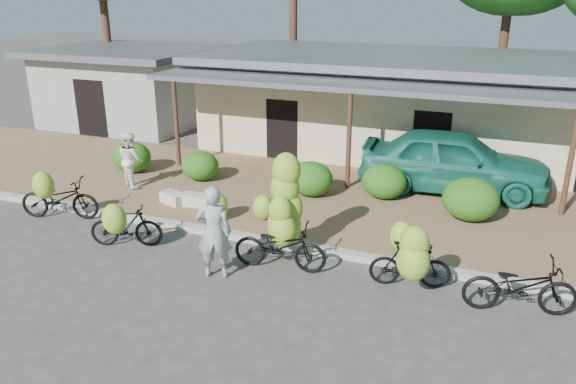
% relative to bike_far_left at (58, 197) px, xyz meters
% --- Properties ---
extents(ground, '(100.00, 100.00, 0.00)m').
position_rel_bike_far_left_xyz_m(ground, '(6.18, -1.43, -0.58)').
color(ground, '#3E3C39').
rests_on(ground, ground).
extents(sidewalk, '(60.00, 6.00, 0.12)m').
position_rel_bike_far_left_xyz_m(sidewalk, '(6.18, 3.57, -0.52)').
color(sidewalk, brown).
rests_on(sidewalk, ground).
extents(curb, '(60.00, 0.25, 0.15)m').
position_rel_bike_far_left_xyz_m(curb, '(6.18, 0.57, -0.51)').
color(curb, '#A8A399').
rests_on(curb, ground).
extents(shop_main, '(13.00, 8.50, 3.35)m').
position_rel_bike_far_left_xyz_m(shop_main, '(6.18, 9.50, 1.14)').
color(shop_main, beige).
rests_on(shop_main, ground).
extents(shop_grey, '(7.00, 6.00, 3.15)m').
position_rel_bike_far_left_xyz_m(shop_grey, '(-4.82, 9.56, 1.03)').
color(shop_grey, '#999894').
rests_on(shop_grey, ground).
extents(hedge_0, '(1.21, 1.09, 0.94)m').
position_rel_bike_far_left_xyz_m(hedge_0, '(-0.41, 3.58, 0.01)').
color(hedge_0, '#235212').
rests_on(hedge_0, sidewalk).
extents(hedge_1, '(1.12, 1.01, 0.88)m').
position_rel_bike_far_left_xyz_m(hedge_1, '(1.94, 3.68, -0.03)').
color(hedge_1, '#235212').
rests_on(hedge_1, sidewalk).
extents(hedge_2, '(1.22, 1.10, 0.96)m').
position_rel_bike_far_left_xyz_m(hedge_2, '(5.42, 3.65, 0.01)').
color(hedge_2, '#235212').
rests_on(hedge_2, sidewalk).
extents(hedge_3, '(1.21, 1.09, 0.94)m').
position_rel_bike_far_left_xyz_m(hedge_3, '(7.34, 4.18, 0.01)').
color(hedge_3, '#235212').
rests_on(hedge_3, sidewalk).
extents(hedge_4, '(1.37, 1.23, 1.07)m').
position_rel_bike_far_left_xyz_m(hedge_4, '(9.63, 3.47, 0.07)').
color(hedge_4, '#235212').
rests_on(hedge_4, sidewalk).
extents(bike_far_left, '(2.12, 1.47, 1.44)m').
position_rel_bike_far_left_xyz_m(bike_far_left, '(0.00, 0.00, 0.00)').
color(bike_far_left, black).
rests_on(bike_far_left, ground).
extents(bike_left, '(1.70, 1.33, 1.28)m').
position_rel_bike_far_left_xyz_m(bike_left, '(2.60, -0.80, -0.01)').
color(bike_left, black).
rests_on(bike_left, ground).
extents(bike_center, '(2.02, 1.32, 2.37)m').
position_rel_bike_far_left_xyz_m(bike_center, '(6.15, -0.18, 0.29)').
color(bike_center, black).
rests_on(bike_center, ground).
extents(bike_right, '(1.63, 1.28, 1.54)m').
position_rel_bike_far_left_xyz_m(bike_right, '(8.86, -0.39, 0.09)').
color(bike_right, black).
rests_on(bike_right, ground).
extents(bike_far_right, '(2.09, 1.11, 1.04)m').
position_rel_bike_far_left_xyz_m(bike_far_right, '(10.80, -0.36, -0.06)').
color(bike_far_right, black).
rests_on(bike_far_right, ground).
extents(loose_banana_a, '(0.58, 0.49, 0.72)m').
position_rel_bike_far_left_xyz_m(loose_banana_a, '(3.85, 1.16, -0.10)').
color(loose_banana_a, '#AAC832').
rests_on(loose_banana_a, sidewalk).
extents(loose_banana_b, '(0.52, 0.44, 0.65)m').
position_rel_bike_far_left_xyz_m(loose_banana_b, '(4.90, 1.60, -0.14)').
color(loose_banana_b, '#AAC832').
rests_on(loose_banana_b, sidewalk).
extents(loose_banana_c, '(0.54, 0.46, 0.68)m').
position_rel_bike_far_left_xyz_m(loose_banana_c, '(8.41, 1.14, -0.12)').
color(loose_banana_c, '#AAC832').
rests_on(loose_banana_c, sidewalk).
extents(sack_near, '(0.88, 0.46, 0.30)m').
position_rel_bike_far_left_xyz_m(sack_near, '(2.88, 1.82, -0.31)').
color(sack_near, beige).
rests_on(sack_near, sidewalk).
extents(sack_far, '(0.84, 0.63, 0.28)m').
position_rel_bike_far_left_xyz_m(sack_far, '(2.23, 1.74, -0.32)').
color(sack_far, beige).
rests_on(sack_far, sidewalk).
extents(vendor, '(0.82, 0.68, 1.94)m').
position_rel_bike_far_left_xyz_m(vendor, '(5.09, -1.18, 0.39)').
color(vendor, '#9A9A9A').
rests_on(vendor, ground).
extents(bystander, '(0.97, 0.91, 1.58)m').
position_rel_bike_far_left_xyz_m(bystander, '(0.41, 2.47, 0.33)').
color(bystander, white).
rests_on(bystander, sidewalk).
extents(teal_van, '(5.24, 2.38, 1.74)m').
position_rel_bike_far_left_xyz_m(teal_van, '(8.99, 5.48, 0.41)').
color(teal_van, '#176A54').
rests_on(teal_van, sidewalk).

